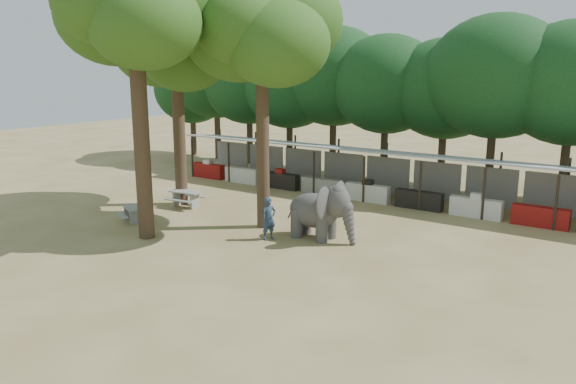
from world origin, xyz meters
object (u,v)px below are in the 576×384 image
Objects in this scene: yard_tree_left at (176,39)px; elephant at (321,211)px; yard_tree_center at (135,4)px; handler at (269,219)px; picnic_table_near at (133,212)px; yard_tree_back at (262,25)px; picnic_table_far at (186,197)px.

yard_tree_left is 11.61m from elephant.
handler is (4.45, 2.43, -8.33)m from yard_tree_center.
picnic_table_near is at bearing -79.14° from yard_tree_left.
yard_tree_back is (6.00, -1.00, 0.34)m from yard_tree_left.
yard_tree_left reaches higher than picnic_table_near.
yard_tree_left is at bearing 171.55° from elephant.
elephant is (3.15, -0.30, -7.36)m from yard_tree_back.
picnic_table_far is (-6.64, 2.02, -0.35)m from handler.
yard_tree_left is 3.61× the size of elephant.
picnic_table_near is (-2.26, 1.12, -8.77)m from yard_tree_center.
yard_tree_back is at bearing 174.24° from elephant.
picnic_table_far is (-8.35, 0.74, -0.65)m from elephant.
yard_tree_back reaches higher than picnic_table_near.
yard_tree_left is 6.09m from yard_tree_back.
picnic_table_near is at bearing -97.96° from picnic_table_far.
yard_tree_center reaches higher than handler.
picnic_table_far is at bearing 116.25° from yard_tree_center.
yard_tree_center is at bearing -59.04° from yard_tree_left.
elephant is (9.15, -1.30, -7.02)m from yard_tree_left.
elephant is at bearing -8.06° from yard_tree_left.
yard_tree_center is 1.06× the size of yard_tree_back.
yard_tree_left is at bearing 124.83° from picnic_table_near.
picnic_table_far is at bearing -34.37° from yard_tree_left.
elephant is 8.41m from picnic_table_far.
yard_tree_left is 7.73m from picnic_table_far.
yard_tree_left is 6.28× the size of handler.
yard_tree_left is 10.76m from handler.
yard_tree_left is at bearing 93.03° from handler.
elephant is 8.83m from picnic_table_near.
yard_tree_back reaches higher than picnic_table_far.
elephant is (6.15, 3.70, -8.03)m from yard_tree_center.
picnic_table_near is (-6.71, -1.31, -0.44)m from handler.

